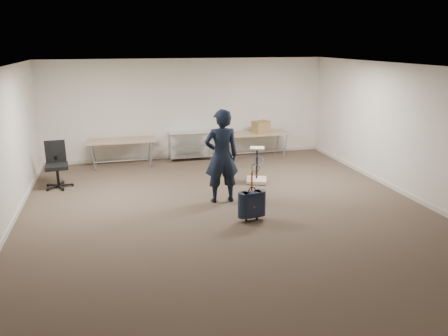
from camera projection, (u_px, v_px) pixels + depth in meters
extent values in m
plane|color=#3F3326|center=(229.00, 213.00, 8.57)|extent=(9.00, 9.00, 0.00)
plane|color=silver|center=(188.00, 109.00, 12.36)|extent=(8.00, 0.00, 8.00)
plane|color=silver|center=(356.00, 251.00, 3.99)|extent=(8.00, 0.00, 8.00)
plane|color=silver|center=(413.00, 133.00, 9.13)|extent=(0.00, 9.00, 9.00)
plane|color=white|center=(229.00, 67.00, 7.79)|extent=(8.00, 8.00, 0.00)
cube|color=beige|center=(189.00, 155.00, 12.73)|extent=(8.00, 0.02, 0.10)
cube|color=beige|center=(8.00, 232.00, 7.60)|extent=(0.02, 9.00, 0.10)
cube|color=beige|center=(405.00, 194.00, 9.51)|extent=(0.02, 9.00, 0.10)
cube|color=#A08162|center=(122.00, 140.00, 11.59)|extent=(1.80, 0.75, 0.03)
cylinder|color=#95979D|center=(123.00, 161.00, 11.75)|extent=(1.50, 0.02, 0.02)
cylinder|color=#95979D|center=(93.00, 158.00, 11.23)|extent=(0.13, 0.04, 0.69)
cylinder|color=#95979D|center=(152.00, 155.00, 11.59)|extent=(0.13, 0.04, 0.69)
cylinder|color=#95979D|center=(94.00, 153.00, 11.79)|extent=(0.13, 0.04, 0.69)
cylinder|color=#95979D|center=(150.00, 150.00, 12.15)|extent=(0.13, 0.04, 0.69)
cube|color=#A08162|center=(257.00, 133.00, 12.50)|extent=(1.80, 0.75, 0.03)
cylinder|color=#95979D|center=(257.00, 152.00, 12.65)|extent=(1.50, 0.02, 0.02)
cylinder|color=#95979D|center=(235.00, 150.00, 12.14)|extent=(0.13, 0.04, 0.69)
cylinder|color=#95979D|center=(285.00, 147.00, 12.50)|extent=(0.13, 0.04, 0.69)
cylinder|color=#95979D|center=(229.00, 145.00, 12.70)|extent=(0.13, 0.04, 0.69)
cylinder|color=#95979D|center=(278.00, 142.00, 13.06)|extent=(0.13, 0.04, 0.69)
cylinder|color=silver|center=(171.00, 149.00, 12.01)|extent=(0.02, 0.02, 0.80)
cylinder|color=silver|center=(213.00, 146.00, 12.30)|extent=(0.02, 0.02, 0.80)
cylinder|color=silver|center=(168.00, 145.00, 12.43)|extent=(0.02, 0.02, 0.80)
cylinder|color=silver|center=(209.00, 143.00, 12.71)|extent=(0.02, 0.02, 0.80)
cube|color=silver|center=(191.00, 156.00, 12.45)|extent=(1.20, 0.45, 0.02)
cube|color=silver|center=(191.00, 144.00, 12.35)|extent=(1.20, 0.45, 0.02)
cube|color=silver|center=(190.00, 133.00, 12.26)|extent=(1.20, 0.45, 0.01)
imported|color=black|center=(222.00, 156.00, 8.95)|extent=(0.71, 0.47, 1.96)
cube|color=black|center=(252.00, 204.00, 8.12)|extent=(0.37, 0.24, 0.48)
cube|color=black|center=(251.00, 216.00, 8.20)|extent=(0.33, 0.18, 0.03)
cylinder|color=black|center=(246.00, 220.00, 8.16)|extent=(0.03, 0.07, 0.06)
cylinder|color=black|center=(257.00, 218.00, 8.24)|extent=(0.03, 0.07, 0.06)
torus|color=black|center=(252.00, 191.00, 8.04)|extent=(0.15, 0.04, 0.15)
cube|color=#DD420B|center=(252.00, 181.00, 8.01)|extent=(0.03, 0.01, 0.37)
cylinder|color=black|center=(59.00, 186.00, 10.06)|extent=(0.64, 0.64, 0.10)
cylinder|color=black|center=(58.00, 176.00, 10.00)|extent=(0.06, 0.06, 0.43)
cube|color=black|center=(57.00, 167.00, 9.93)|extent=(0.54, 0.54, 0.09)
cube|color=black|center=(55.00, 151.00, 10.06)|extent=(0.45, 0.11, 0.52)
cube|color=beige|center=(256.00, 180.00, 10.42)|extent=(0.60, 0.60, 0.07)
cylinder|color=black|center=(251.00, 185.00, 10.21)|extent=(0.06, 0.06, 0.04)
cylinder|color=black|center=(256.00, 163.00, 10.35)|extent=(0.05, 0.05, 0.75)
cube|color=beige|center=(257.00, 148.00, 10.20)|extent=(0.40, 0.38, 0.04)
torus|color=blue|center=(260.00, 160.00, 10.22)|extent=(0.26, 0.17, 0.23)
cube|color=olive|center=(261.00, 127.00, 12.48)|extent=(0.53, 0.46, 0.33)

